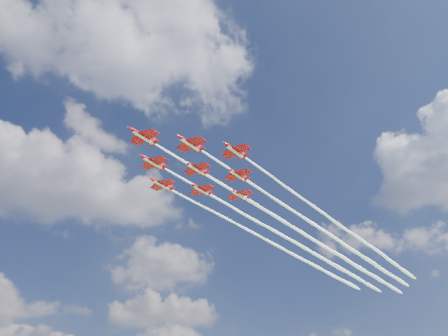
{
  "coord_description": "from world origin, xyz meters",
  "views": [
    {
      "loc": [
        -25.46,
        -112.66,
        4.42
      ],
      "look_at": [
        5.45,
        -6.71,
        73.86
      ],
      "focal_mm": 35.0,
      "sensor_mm": 36.0,
      "label": 1
    }
  ],
  "objects": [
    {
      "name": "jet_row4_port",
      "position": [
        72.34,
        38.04,
        73.87
      ],
      "size": [
        130.21,
        90.09,
        2.54
      ],
      "rotation": [
        0.0,
        0.0,
        0.6
      ],
      "color": "#B70A1A"
    },
    {
      "name": "jet_row3_port",
      "position": [
        67.86,
        25.99,
        73.87
      ],
      "size": [
        130.21,
        90.09,
        2.54
      ],
      "rotation": [
        0.0,
        0.0,
        0.6
      ],
      "color": "#B70A1A"
    },
    {
      "name": "jet_row4_starb",
      "position": [
        63.95,
        50.32,
        73.87
      ],
      "size": [
        130.21,
        90.09,
        2.54
      ],
      "rotation": [
        0.0,
        0.0,
        0.6
      ],
      "color": "#B70A1A"
    },
    {
      "name": "jet_row3_centre",
      "position": [
        59.48,
        38.26,
        73.87
      ],
      "size": [
        130.21,
        90.09,
        2.54
      ],
      "rotation": [
        0.0,
        0.0,
        0.6
      ],
      "color": "#B70A1A"
    },
    {
      "name": "jet_row3_starb",
      "position": [
        51.09,
        50.53,
        73.87
      ],
      "size": [
        130.21,
        90.09,
        2.54
      ],
      "rotation": [
        0.0,
        0.0,
        0.6
      ],
      "color": "#B70A1A"
    },
    {
      "name": "jet_tail",
      "position": [
        76.82,
        50.1,
        73.87
      ],
      "size": [
        130.21,
        90.09,
        2.54
      ],
      "rotation": [
        0.0,
        0.0,
        0.6
      ],
      "color": "#B70A1A"
    },
    {
      "name": "jet_row2_starb",
      "position": [
        46.61,
        38.47,
        73.87
      ],
      "size": [
        130.21,
        90.09,
        2.54
      ],
      "rotation": [
        0.0,
        0.0,
        0.6
      ],
      "color": "#B70A1A"
    },
    {
      "name": "jet_lead",
      "position": [
        42.14,
        26.41,
        73.87
      ],
      "size": [
        130.21,
        90.09,
        2.54
      ],
      "rotation": [
        0.0,
        0.0,
        0.6
      ],
      "color": "#B70A1A"
    },
    {
      "name": "jet_row2_port",
      "position": [
        55.0,
        26.2,
        73.87
      ],
      "size": [
        130.21,
        90.09,
        2.54
      ],
      "rotation": [
        0.0,
        0.0,
        0.6
      ],
      "color": "#B70A1A"
    }
  ]
}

